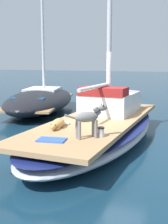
% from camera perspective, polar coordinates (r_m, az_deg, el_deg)
% --- Properties ---
extents(ground_plane, '(120.00, 120.00, 0.00)m').
position_cam_1_polar(ground_plane, '(8.24, 2.72, -5.85)').
color(ground_plane, '#143347').
extents(sailboat_main, '(2.56, 7.25, 0.66)m').
position_cam_1_polar(sailboat_main, '(8.16, 2.74, -3.58)').
color(sailboat_main, '#B2B7C1').
rests_on(sailboat_main, ground).
extents(cabin_house, '(1.41, 2.23, 0.84)m').
position_cam_1_polar(cabin_house, '(9.08, 5.17, 2.06)').
color(cabin_house, silver).
rests_on(cabin_house, sailboat_main).
extents(dog_tan, '(0.36, 0.95, 0.22)m').
position_cam_1_polar(dog_tan, '(6.98, -5.12, -2.26)').
color(dog_tan, tan).
rests_on(dog_tan, sailboat_main).
extents(dog_grey, '(0.72, 0.72, 0.70)m').
position_cam_1_polar(dog_grey, '(5.99, 0.90, -1.15)').
color(dog_grey, gray).
rests_on(dog_grey, sailboat_main).
extents(deck_winch, '(0.16, 0.16, 0.21)m').
position_cam_1_polar(deck_winch, '(6.15, 3.31, -3.95)').
color(deck_winch, '#B7B7BC').
rests_on(deck_winch, sailboat_main).
extents(coiled_rope, '(0.32, 0.32, 0.04)m').
position_cam_1_polar(coiled_rope, '(7.40, -3.97, -2.21)').
color(coiled_rope, beige).
rests_on(coiled_rope, sailboat_main).
extents(deck_towel, '(0.62, 0.46, 0.03)m').
position_cam_1_polar(deck_towel, '(5.91, -6.32, -5.41)').
color(deck_towel, blue).
rests_on(deck_towel, sailboat_main).
extents(moored_boat_port_side, '(4.46, 7.14, 7.90)m').
position_cam_1_polar(moored_boat_port_side, '(13.34, -8.44, 2.46)').
color(moored_boat_port_side, black).
rests_on(moored_boat_port_side, ground).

